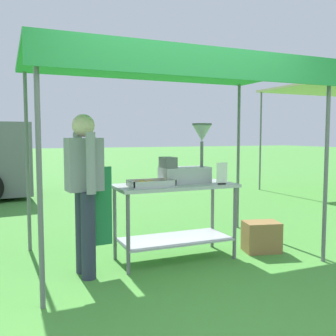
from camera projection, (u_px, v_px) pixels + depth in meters
ground_plane at (80, 197)px, 8.84m from camera, size 70.00×70.00×0.00m
stall_canopy at (172, 71)px, 4.29m from camera, size 3.19×1.93×2.20m
donut_cart at (175, 205)px, 4.32m from camera, size 1.36×0.61×0.86m
donut_tray at (151, 184)px, 4.10m from camera, size 0.47×0.27×0.07m
donut_fryer at (188, 163)px, 4.44m from camera, size 0.61×0.28×0.68m
menu_sign at (222, 175)px, 4.27m from camera, size 0.13×0.05×0.24m
vendor at (85, 186)px, 3.80m from camera, size 0.46×0.54×1.61m
supply_crate at (261, 237)px, 4.65m from camera, size 0.48×0.39×0.36m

